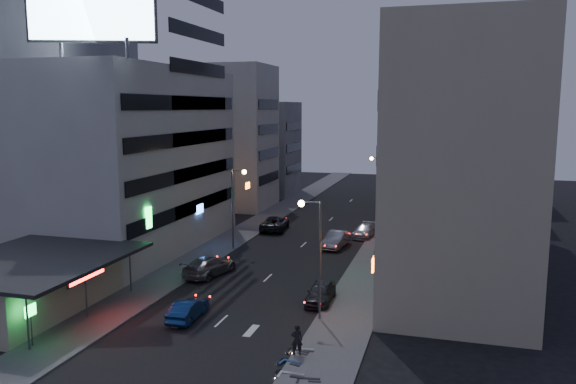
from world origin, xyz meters
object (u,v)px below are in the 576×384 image
at_px(parked_car_right_near, 321,293).
at_px(scooter_silver_b, 314,340).
at_px(road_car_blue, 188,310).
at_px(scooter_blue, 303,354).
at_px(scooter_silver_a, 306,363).
at_px(parked_car_right_mid, 336,240).
at_px(parked_car_right_far, 365,231).
at_px(parked_car_left, 275,223).
at_px(road_car_silver, 210,266).
at_px(person, 297,340).
at_px(scooter_black_b, 310,344).
at_px(scooter_black_a, 321,368).

relative_size(parked_car_right_near, scooter_silver_b, 2.50).
height_order(road_car_blue, scooter_blue, road_car_blue).
bearing_deg(scooter_silver_a, parked_car_right_mid, 10.06).
bearing_deg(road_car_blue, scooter_blue, 151.75).
bearing_deg(scooter_blue, parked_car_right_far, 17.27).
relative_size(parked_car_left, scooter_blue, 3.30).
height_order(road_car_silver, person, person).
relative_size(road_car_silver, scooter_silver_b, 3.24).
bearing_deg(scooter_blue, scooter_silver_b, 10.21).
bearing_deg(scooter_blue, person, 46.70).
distance_m(parked_car_left, parked_car_right_far, 10.62).
distance_m(road_car_silver, scooter_silver_b, 17.13).
bearing_deg(road_car_silver, scooter_silver_a, 141.01).
distance_m(road_car_blue, road_car_silver, 10.07).
relative_size(parked_car_right_far, scooter_silver_a, 2.32).
relative_size(parked_car_right_mid, scooter_silver_a, 2.40).
bearing_deg(scooter_silver_b, scooter_black_b, 159.33).
xyz_separation_m(parked_car_left, scooter_black_b, (11.97, -31.22, -0.16)).
bearing_deg(parked_car_left, person, 103.28).
height_order(parked_car_right_mid, scooter_silver_a, parked_car_right_mid).
height_order(person, scooter_blue, person).
xyz_separation_m(parked_car_right_mid, parked_car_left, (-8.48, 6.10, 0.00)).
height_order(parked_car_right_near, scooter_black_b, parked_car_right_near).
distance_m(road_car_silver, scooter_blue, 18.53).
height_order(parked_car_right_near, parked_car_right_mid, parked_car_right_mid).
xyz_separation_m(scooter_silver_a, scooter_black_b, (-0.41, 2.69, -0.09)).
bearing_deg(road_car_blue, scooter_black_b, 159.71).
relative_size(parked_car_right_near, scooter_blue, 2.47).
relative_size(parked_car_right_far, road_car_blue, 1.15).
relative_size(scooter_silver_a, scooter_blue, 1.16).
bearing_deg(road_car_blue, scooter_silver_a, 147.20).
bearing_deg(road_car_blue, scooter_black_a, 148.58).
bearing_deg(road_car_silver, scooter_silver_b, 147.08).
distance_m(parked_car_right_mid, scooter_silver_b, 24.82).
bearing_deg(parked_car_right_near, scooter_blue, -84.00).
xyz_separation_m(parked_car_right_far, scooter_black_b, (1.37, -30.58, -0.04)).
height_order(scooter_silver_a, scooter_silver_b, scooter_silver_a).
xyz_separation_m(parked_car_right_near, scooter_blue, (1.32, -10.22, -0.09)).
xyz_separation_m(road_car_silver, scooter_silver_a, (12.38, -15.40, -0.08)).
distance_m(parked_car_left, scooter_black_a, 36.59).
bearing_deg(scooter_black_a, scooter_black_b, 15.91).
distance_m(parked_car_right_far, scooter_silver_a, 33.32).
xyz_separation_m(scooter_black_a, scooter_black_b, (-1.30, 2.88, -0.02)).
height_order(parked_car_left, scooter_black_b, parked_car_left).
distance_m(scooter_blue, scooter_black_b, 1.48).
bearing_deg(scooter_black_b, parked_car_right_far, 17.63).
xyz_separation_m(road_car_blue, road_car_silver, (-2.72, 9.69, 0.14)).
height_order(road_car_silver, scooter_blue, road_car_silver).
relative_size(parked_car_right_mid, person, 2.70).
xyz_separation_m(road_car_blue, scooter_black_b, (9.26, -3.02, -0.03)).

